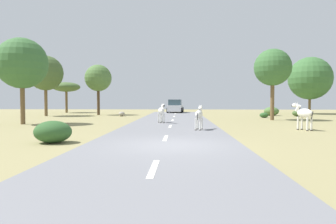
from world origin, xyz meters
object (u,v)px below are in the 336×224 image
object	(u,v)px
tree_3	(66,87)
tree_5	(273,68)
bush_2	(298,113)
rock_1	(122,114)
tree_4	(310,78)
bush_1	(264,115)
car_0	(175,107)
bush_3	(271,111)
zebra_0	(161,111)
tree_6	(45,73)
tree_0	(98,78)
bush_4	(53,132)
zebra_1	(199,115)
zebra_2	(303,113)
tree_1	(22,64)

from	to	relation	value
tree_3	tree_5	bearing A→B (deg)	-31.87
bush_2	rock_1	bearing A→B (deg)	-178.17
tree_4	bush_1	world-z (taller)	tree_4
car_0	bush_3	world-z (taller)	car_0
zebra_0	tree_6	xyz separation A→B (m)	(-13.07, 10.03, 3.68)
car_0	tree_0	distance (m)	11.15
tree_0	tree_6	distance (m)	5.64
zebra_0	tree_6	distance (m)	16.89
bush_4	bush_2	bearing A→B (deg)	50.09
zebra_1	car_0	xyz separation A→B (m)	(-1.74, 23.78, -0.04)
car_0	tree_4	bearing A→B (deg)	-4.36
zebra_0	tree_5	bearing A→B (deg)	-171.67
tree_0	tree_6	xyz separation A→B (m)	(-5.02, -2.53, 0.37)
bush_2	tree_6	bearing A→B (deg)	-179.20
car_0	rock_1	xyz separation A→B (m)	(-5.53, -8.78, -0.60)
bush_3	rock_1	bearing A→B (deg)	-172.65
tree_0	zebra_0	bearing A→B (deg)	-57.35
zebra_0	bush_2	distance (m)	17.24
bush_3	bush_4	size ratio (longest dim) A/B	1.08
zebra_0	tree_0	xyz separation A→B (m)	(-8.05, 12.56, 3.31)
zebra_0	bush_1	bearing A→B (deg)	-157.21
tree_3	tree_6	distance (m)	8.87
zebra_0	zebra_2	world-z (taller)	zebra_2
zebra_2	zebra_1	bearing A→B (deg)	163.37
tree_0	bush_3	xyz separation A→B (m)	(19.50, -0.65, -3.74)
tree_5	bush_2	xyz separation A→B (m)	(4.47, 6.18, -4.16)
tree_4	zebra_2	bearing A→B (deg)	-113.17
tree_3	bush_4	xyz separation A→B (m)	(10.41, -29.21, -3.02)
zebra_2	zebra_0	bearing A→B (deg)	129.46
zebra_2	bush_3	world-z (taller)	zebra_2
bush_1	zebra_1	bearing A→B (deg)	-118.74
zebra_0	rock_1	bearing A→B (deg)	-80.01
tree_6	rock_1	bearing A→B (deg)	-1.52
car_0	tree_0	size ratio (longest dim) A/B	0.77
tree_4	bush_2	bearing A→B (deg)	-122.06
bush_3	zebra_2	bearing A→B (deg)	-100.40
zebra_2	rock_1	bearing A→B (deg)	110.99
rock_1	bush_2	bearing A→B (deg)	1.83
tree_6	bush_2	xyz separation A→B (m)	(26.81, 0.37, -4.27)
zebra_1	bush_2	world-z (taller)	zebra_1
bush_1	zebra_0	bearing A→B (deg)	-141.01
zebra_1	bush_2	xyz separation A→B (m)	(11.29, 15.59, -0.57)
tree_4	tree_6	distance (m)	30.99
car_0	tree_4	size ratio (longest dim) A/B	0.64
tree_3	bush_4	distance (m)	31.16
tree_5	tree_0	bearing A→B (deg)	154.30
tree_3	car_0	bearing A→B (deg)	-0.65
tree_1	tree_4	bearing A→B (deg)	32.47
zebra_2	bush_3	xyz separation A→B (m)	(3.05, 16.60, -0.47)
bush_4	rock_1	size ratio (longest dim) A/B	2.20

